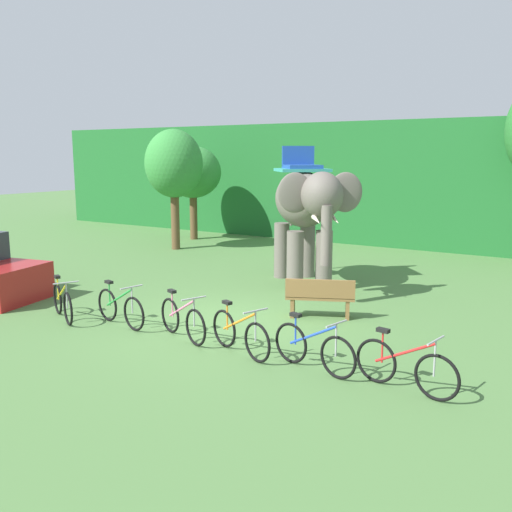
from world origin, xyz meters
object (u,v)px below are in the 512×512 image
at_px(bike_yellow, 63,302).
at_px(wooden_bench, 320,297).
at_px(bike_blue, 313,348).
at_px(bike_pink, 182,320).
at_px(tree_right, 174,165).
at_px(bike_green, 120,308).
at_px(bike_orange, 240,333).
at_px(elephant, 305,206).
at_px(tree_center_left, 193,173).
at_px(bike_red, 405,367).

bearing_deg(bike_yellow, wooden_bench, 32.73).
bearing_deg(bike_blue, bike_pink, 177.37).
distance_m(tree_right, bike_green, 10.15).
bearing_deg(bike_orange, bike_blue, -0.20).
bearing_deg(bike_blue, bike_orange, 179.80).
distance_m(elephant, bike_pink, 5.53).
bearing_deg(bike_orange, tree_right, 135.38).
distance_m(tree_center_left, bike_pink, 13.46).
height_order(tree_center_left, tree_right, tree_right).
bearing_deg(bike_red, bike_orange, 179.45).
bearing_deg(wooden_bench, bike_pink, -121.77).
xyz_separation_m(tree_center_left, wooden_bench, (9.65, -7.88, -2.32)).
relative_size(tree_center_left, wooden_bench, 2.54).
distance_m(elephant, bike_red, 7.21).
bearing_deg(bike_green, bike_yellow, -166.76).
relative_size(tree_center_left, bike_blue, 2.33).
bearing_deg(bike_yellow, bike_blue, 2.05).
height_order(bike_yellow, bike_red, same).
distance_m(elephant, bike_green, 5.78).
relative_size(elephant, bike_red, 2.26).
distance_m(bike_pink, bike_blue, 2.89).
xyz_separation_m(bike_yellow, bike_green, (1.40, 0.33, 0.00)).
relative_size(bike_red, wooden_bench, 1.10).
bearing_deg(tree_right, bike_blue, -40.07).
relative_size(tree_center_left, elephant, 1.02).
relative_size(elephant, bike_green, 2.27).
bearing_deg(wooden_bench, bike_orange, -94.86).
relative_size(tree_right, bike_blue, 2.67).
relative_size(tree_center_left, bike_yellow, 2.53).
relative_size(bike_yellow, wooden_bench, 1.00).
height_order(tree_center_left, bike_yellow, tree_center_left).
bearing_deg(bike_yellow, tree_right, 114.77).
distance_m(bike_green, bike_red, 6.08).
distance_m(bike_yellow, bike_pink, 3.07).
height_order(tree_right, bike_green, tree_right).
bearing_deg(wooden_bench, bike_red, -45.80).
bearing_deg(bike_blue, elephant, 118.41).
xyz_separation_m(tree_right, elephant, (6.96, -2.93, -0.98)).
xyz_separation_m(elephant, bike_pink, (0.02, -5.22, -1.82)).
relative_size(bike_yellow, bike_pink, 0.96).
bearing_deg(tree_right, bike_pink, -49.48).
height_order(elephant, bike_yellow, elephant).
relative_size(elephant, wooden_bench, 2.49).
bearing_deg(bike_pink, bike_orange, -5.10).
relative_size(elephant, bike_pink, 2.38).
height_order(bike_pink, bike_red, same).
bearing_deg(bike_orange, elephant, 105.04).
bearing_deg(bike_blue, wooden_bench, 113.42).
bearing_deg(elephant, bike_red, -50.47).
height_order(bike_pink, wooden_bench, bike_pink).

